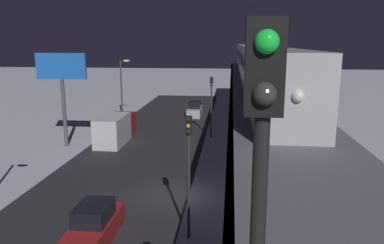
{
  "coord_description": "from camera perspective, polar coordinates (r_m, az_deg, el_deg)",
  "views": [
    {
      "loc": [
        -4.07,
        22.67,
        9.88
      ],
      "look_at": [
        -0.51,
        -10.96,
        2.61
      ],
      "focal_mm": 34.86,
      "sensor_mm": 36.0,
      "label": 1
    }
  ],
  "objects": [
    {
      "name": "sedan_silver_2",
      "position": [
        50.9,
        0.4,
        1.86
      ],
      "size": [
        1.8,
        4.49,
        1.97
      ],
      "rotation": [
        0.0,
        0.0,
        3.14
      ],
      "color": "#B2B2B7",
      "rests_on": "ground_plane"
    },
    {
      "name": "ground_plane",
      "position": [
        25.06,
        -3.87,
        -11.12
      ],
      "size": [
        240.0,
        240.0,
        0.0
      ],
      "primitive_type": "plane",
      "color": "silver"
    },
    {
      "name": "elevated_railway",
      "position": [
        23.25,
        11.61,
        0.47
      ],
      "size": [
        5.0,
        92.81,
        6.11
      ],
      "color": "slate",
      "rests_on": "ground_plane"
    },
    {
      "name": "commercial_billboard",
      "position": [
        37.06,
        -19.32,
        6.73
      ],
      "size": [
        4.8,
        0.36,
        8.9
      ],
      "color": "#4C4C51",
      "rests_on": "ground_plane"
    },
    {
      "name": "sedan_red",
      "position": [
        20.11,
        -14.69,
        -15.14
      ],
      "size": [
        1.8,
        4.66,
        1.97
      ],
      "rotation": [
        0.0,
        0.0,
        3.14
      ],
      "color": "#A51E1E",
      "rests_on": "ground_plane"
    },
    {
      "name": "subway_train",
      "position": [
        41.39,
        9.47,
        9.21
      ],
      "size": [
        2.94,
        55.47,
        3.4
      ],
      "color": "#B7BABF",
      "rests_on": "elevated_railway"
    },
    {
      "name": "avenue_asphalt",
      "position": [
        26.02,
        -12.83,
        -10.49
      ],
      "size": [
        11.0,
        92.81,
        0.01
      ],
      "primitive_type": "cube",
      "color": "#28282D",
      "rests_on": "ground_plane"
    },
    {
      "name": "rail_signal",
      "position": [
        3.68,
        10.52,
        -4.68
      ],
      "size": [
        0.36,
        0.41,
        4.0
      ],
      "color": "black",
      "rests_on": "elevated_railway"
    },
    {
      "name": "box_truck",
      "position": [
        38.33,
        -11.6,
        -0.98
      ],
      "size": [
        2.4,
        7.4,
        2.8
      ],
      "color": "#A51E1E",
      "rests_on": "ground_plane"
    },
    {
      "name": "street_lamp_far",
      "position": [
        49.99,
        -10.54,
        6.12
      ],
      "size": [
        1.35,
        0.44,
        7.65
      ],
      "color": "#38383D",
      "rests_on": "ground_plane"
    },
    {
      "name": "traffic_light_mid",
      "position": [
        38.53,
        2.98,
        3.64
      ],
      "size": [
        0.32,
        0.44,
        6.4
      ],
      "color": "#2D2D2D",
      "rests_on": "ground_plane"
    },
    {
      "name": "traffic_light_near",
      "position": [
        18.43,
        -0.53,
        -5.83
      ],
      "size": [
        0.32,
        0.44,
        6.4
      ],
      "color": "#2D2D2D",
      "rests_on": "ground_plane"
    }
  ]
}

